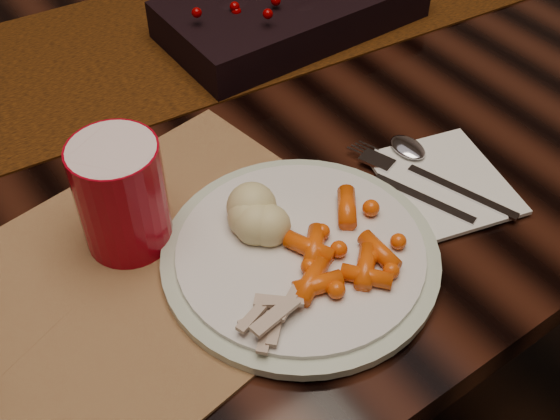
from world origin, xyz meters
TOP-DOWN VIEW (x-y plane):
  - floor at (0.00, 0.00)m, footprint 5.00×5.00m
  - dining_table at (0.00, 0.00)m, footprint 1.80×1.00m
  - table_runner at (-0.05, 0.15)m, footprint 1.67×0.50m
  - centerpiece at (0.25, 0.07)m, footprint 0.37×0.19m
  - placemat_main at (-0.15, -0.23)m, footprint 0.49×0.39m
  - dinner_plate at (-0.01, -0.30)m, footprint 0.34×0.34m
  - baby_carrots at (0.02, -0.33)m, footprint 0.13×0.11m
  - mashed_potatoes at (-0.05, -0.25)m, footprint 0.10×0.09m
  - turkey_shreds at (-0.09, -0.36)m, footprint 0.08×0.07m
  - napkin at (0.19, -0.31)m, footprint 0.17×0.18m
  - fork at (0.15, -0.30)m, footprint 0.07×0.16m
  - spoon at (0.19, -0.31)m, footprint 0.08×0.17m
  - red_cup at (-0.14, -0.17)m, footprint 0.12×0.12m

SIDE VIEW (x-z plane):
  - floor at x=0.00m, z-range 0.00..0.00m
  - dining_table at x=0.00m, z-range 0.00..0.75m
  - table_runner at x=-0.05m, z-range 0.75..0.75m
  - placemat_main at x=-0.15m, z-range 0.75..0.75m
  - napkin at x=0.19m, z-range 0.75..0.76m
  - fork at x=0.15m, z-range 0.76..0.76m
  - spoon at x=0.19m, z-range 0.76..0.76m
  - dinner_plate at x=-0.01m, z-range 0.75..0.77m
  - turkey_shreds at x=-0.09m, z-range 0.77..0.79m
  - baby_carrots at x=0.02m, z-range 0.77..0.79m
  - centerpiece at x=0.25m, z-range 0.75..0.83m
  - mashed_potatoes at x=-0.05m, z-range 0.77..0.82m
  - red_cup at x=-0.14m, z-range 0.75..0.88m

